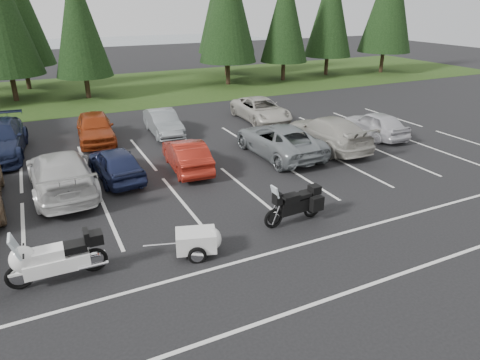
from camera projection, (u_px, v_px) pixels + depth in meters
name	position (u px, v px, depth m)	size (l,w,h in m)	color
ground	(178.00, 216.00, 14.98)	(120.00, 120.00, 0.00)	black
grass_strip	(85.00, 92.00, 34.84)	(80.00, 16.00, 0.01)	#1F3912
lake_water	(84.00, 51.00, 62.11)	(70.00, 50.00, 0.02)	gray
stall_markings	(162.00, 194.00, 16.63)	(32.00, 16.00, 0.01)	silver
conifer_5	(78.00, 20.00, 30.66)	(4.14, 4.14, 9.63)	#332316
conifer_6	(227.00, 3.00, 35.48)	(4.93, 4.93, 11.48)	#332316
conifer_7	(285.00, 14.00, 37.80)	(4.27, 4.27, 9.94)	#332316
conifer_8	(331.00, 8.00, 40.53)	(4.53, 4.53, 10.56)	#332316
conifer_back_b	(13.00, 2.00, 33.48)	(4.97, 4.97, 11.58)	#332316
car_near_3	(61.00, 173.00, 16.55)	(2.27, 5.59, 1.62)	silver
car_near_4	(115.00, 163.00, 17.84)	(1.62, 4.04, 1.38)	#1C2448
car_near_5	(187.00, 155.00, 18.83)	(1.41, 4.06, 1.34)	maroon
car_near_6	(279.00, 140.00, 20.57)	(2.51, 5.45, 1.51)	gray
car_near_7	(327.00, 132.00, 21.62)	(2.22, 5.46, 1.58)	#ADA99E
car_near_8	(376.00, 124.00, 23.37)	(1.65, 4.10, 1.40)	silver
car_far_2	(95.00, 127.00, 22.51)	(1.81, 4.50, 1.53)	#9B3613
car_far_3	(163.00, 123.00, 23.77)	(1.41, 4.04, 1.33)	gray
car_far_4	(261.00, 110.00, 26.43)	(2.29, 4.97, 1.38)	#BAB6AA
touring_motorcycle	(56.00, 254.00, 11.28)	(2.86, 0.88, 1.58)	white
cargo_trailer	(196.00, 243.00, 12.58)	(1.69, 0.95, 0.78)	silver
adventure_motorcycle	(294.00, 202.00, 14.26)	(2.51, 0.87, 1.53)	black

